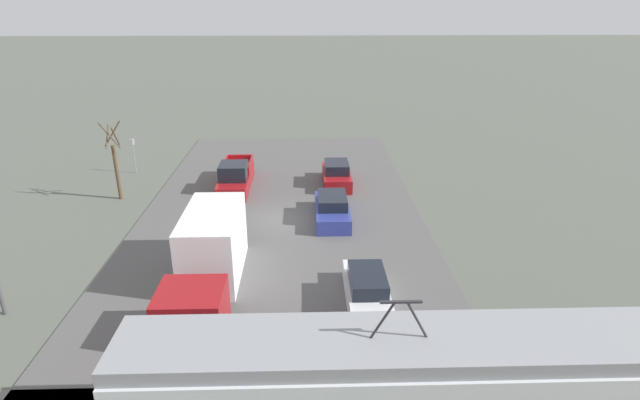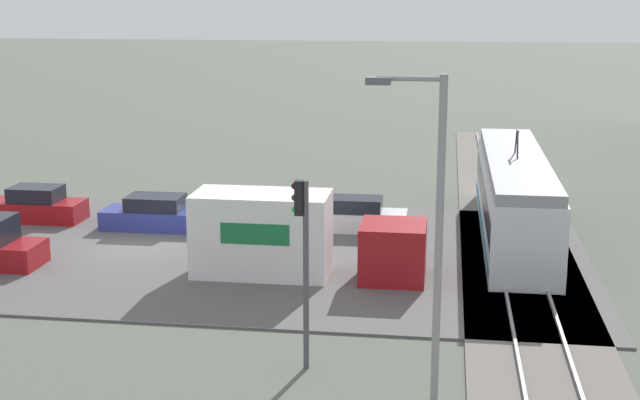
# 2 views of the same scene
# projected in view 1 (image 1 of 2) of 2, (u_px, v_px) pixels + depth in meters

# --- Properties ---
(ground_plane) EXTENTS (320.00, 320.00, 0.00)m
(ground_plane) POSITION_uv_depth(u_px,v_px,m) (281.00, 221.00, 28.77)
(ground_plane) COLOR #565B51
(road_surface) EXTENTS (16.43, 36.47, 0.08)m
(road_surface) POSITION_uv_depth(u_px,v_px,m) (281.00, 221.00, 28.75)
(road_surface) COLOR #565454
(road_surface) RESTS_ON ground
(light_rail_tram) EXTENTS (15.20, 2.66, 4.61)m
(light_rail_tram) POSITION_uv_depth(u_px,v_px,m) (395.00, 390.00, 13.90)
(light_rail_tram) COLOR silver
(light_rail_tram) RESTS_ON ground
(box_truck) EXTENTS (2.45, 8.50, 3.06)m
(box_truck) POSITION_uv_depth(u_px,v_px,m) (209.00, 258.00, 21.59)
(box_truck) COLOR maroon
(box_truck) RESTS_ON ground
(pickup_truck) EXTENTS (1.93, 5.79, 1.92)m
(pickup_truck) POSITION_uv_depth(u_px,v_px,m) (236.00, 178.00, 33.40)
(pickup_truck) COLOR maroon
(pickup_truck) RESTS_ON ground
(sedan_car_0) EXTENTS (1.89, 4.67, 1.47)m
(sedan_car_0) POSITION_uv_depth(u_px,v_px,m) (332.00, 209.00, 28.68)
(sedan_car_0) COLOR navy
(sedan_car_0) RESTS_ON ground
(sedan_car_1) EXTENTS (1.70, 4.59, 1.44)m
(sedan_car_1) POSITION_uv_depth(u_px,v_px,m) (367.00, 291.00, 20.64)
(sedan_car_1) COLOR silver
(sedan_car_1) RESTS_ON ground
(sedan_car_2) EXTENTS (1.85, 4.27, 1.57)m
(sedan_car_2) POSITION_uv_depth(u_px,v_px,m) (337.00, 175.00, 34.11)
(sedan_car_2) COLOR maroon
(sedan_car_2) RESTS_ON ground
(street_tree) EXTENTS (1.19, 0.99, 5.05)m
(street_tree) POSITION_uv_depth(u_px,v_px,m) (116.00, 165.00, 31.19)
(street_tree) COLOR brown
(street_tree) RESTS_ON ground
(no_parking_sign) EXTENTS (0.32, 0.08, 2.58)m
(no_parking_sign) POSITION_uv_depth(u_px,v_px,m) (134.00, 153.00, 36.23)
(no_parking_sign) COLOR gray
(no_parking_sign) RESTS_ON ground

